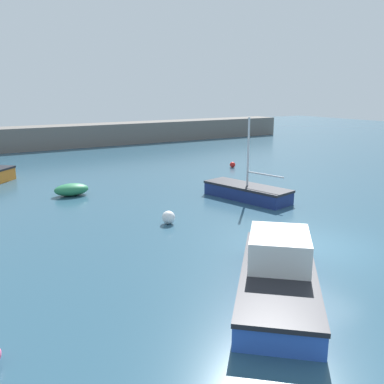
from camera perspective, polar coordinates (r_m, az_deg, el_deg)
ground_plane at (r=16.59m, az=17.19°, el=-7.24°), size 120.00×120.00×0.20m
harbor_breakwater at (r=44.93m, az=-16.38°, el=7.16°), size 52.28×3.26×2.17m
fishing_dinghy_green at (r=24.06m, az=-15.77°, el=0.31°), size 1.92×1.25×0.66m
sailboat_twin_hulled at (r=22.58m, az=7.35°, el=0.03°), size 2.59×5.04×4.26m
motorboat_with_cabin at (r=12.50m, az=11.45°, el=-10.45°), size 5.68×5.93×1.63m
mooring_buoy_red at (r=31.80m, az=5.43°, el=3.64°), size 0.41×0.41×0.41m
mooring_buoy_white at (r=18.33m, az=-3.16°, el=-3.40°), size 0.57×0.57×0.57m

